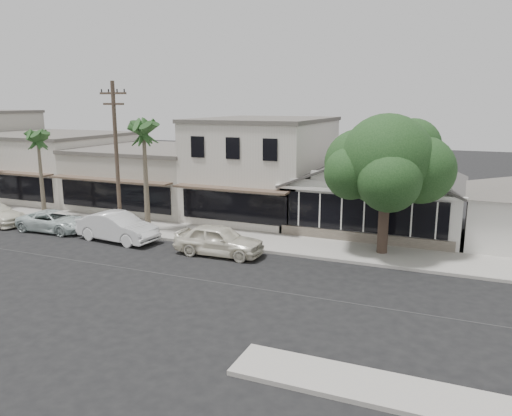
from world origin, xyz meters
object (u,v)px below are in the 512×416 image
at_px(utility_pole, 116,155).
at_px(shade_tree, 386,163).
at_px(car_1, 117,227).
at_px(car_0, 219,240).
at_px(car_2, 54,221).

relative_size(utility_pole, shade_tree, 1.23).
distance_m(utility_pole, shade_tree, 15.34).
relative_size(car_1, shade_tree, 0.68).
xyz_separation_m(car_0, shade_tree, (7.77, 3.47, 4.00)).
xyz_separation_m(car_0, car_1, (-6.56, 0.12, 0.02)).
height_order(utility_pole, shade_tree, utility_pole).
bearing_deg(utility_pole, car_1, -57.60).
height_order(car_2, shade_tree, shade_tree).
bearing_deg(utility_pole, car_0, -11.51).
xyz_separation_m(car_0, car_2, (-11.56, 0.38, -0.16)).
relative_size(utility_pole, car_1, 1.81).
bearing_deg(shade_tree, utility_pole, -172.70).
xyz_separation_m(car_1, shade_tree, (14.33, 3.35, 3.98)).
bearing_deg(car_2, car_1, -95.12).
xyz_separation_m(car_1, car_2, (-5.00, 0.26, -0.18)).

